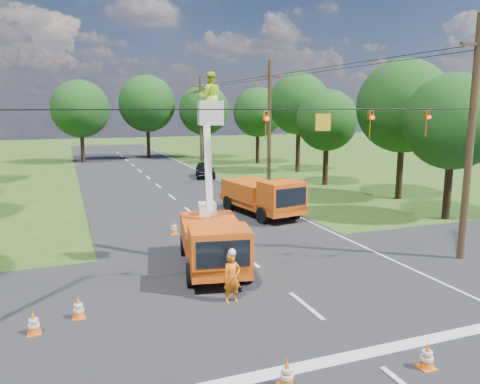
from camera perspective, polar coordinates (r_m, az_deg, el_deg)
name	(u,v)px	position (r m, az deg, el deg)	size (l,w,h in m)	color
ground	(172,197)	(33.91, -8.32, -0.65)	(140.00, 140.00, 0.00)	#285519
road_main	(172,197)	(33.91, -8.32, -0.65)	(12.00, 100.00, 0.06)	black
road_cross	(279,285)	(17.37, 4.83, -11.26)	(56.00, 10.00, 0.07)	black
stop_bar	(365,355)	(13.31, 15.00, -18.66)	(9.00, 0.45, 0.02)	silver
edge_line	(244,192)	(35.49, 0.54, -0.05)	(0.12, 90.00, 0.02)	silver
bucket_truck	(213,228)	(18.45, -3.32, -4.45)	(3.14, 6.11, 7.70)	red
second_truck	(263,196)	(27.71, 2.79, -0.46)	(3.27, 6.48, 2.32)	red
ground_worker	(232,278)	(15.58, -0.98, -10.45)	(0.62, 0.41, 1.70)	#E95813
distant_car	(205,170)	(43.14, -4.28, 2.74)	(1.70, 4.24, 1.44)	black
traffic_cone_0	(287,373)	(11.54, 5.72, -21.13)	(0.38, 0.38, 0.71)	#FF660D
traffic_cone_1	(427,356)	(12.99, 21.83, -18.05)	(0.38, 0.38, 0.71)	#FF660D
traffic_cone_2	(246,235)	(22.35, 0.78, -5.31)	(0.38, 0.38, 0.71)	#FF660D
traffic_cone_3	(263,212)	(27.40, 2.81, -2.39)	(0.38, 0.38, 0.71)	#FF660D
traffic_cone_4	(78,308)	(15.45, -19.09, -13.19)	(0.38, 0.38, 0.71)	#FF660D
traffic_cone_5	(34,323)	(14.91, -23.86, -14.41)	(0.38, 0.38, 0.71)	#FF660D
traffic_cone_7	(254,197)	(31.90, 1.72, -0.57)	(0.38, 0.38, 0.71)	#FF660D
traffic_cone_8	(174,228)	(23.95, -8.06, -4.35)	(0.38, 0.38, 0.71)	#FF660D
pole_right_near	(471,139)	(21.31, 26.29, 5.84)	(1.80, 0.30, 10.00)	#4C3823
pole_right_mid	(269,123)	(37.90, 3.59, 8.36)	(1.80, 0.30, 10.00)	#4C3823
pole_right_far	(201,118)	(56.73, -4.81, 8.98)	(1.80, 0.30, 10.00)	#4C3823
signal_span	(338,121)	(17.24, 11.91, 8.45)	(18.00, 0.29, 1.07)	black
tree_right_a	(453,122)	(29.05, 24.55, 7.78)	(5.40, 5.40, 8.28)	#382616
tree_right_b	(404,106)	(34.49, 19.33, 9.83)	(6.40, 6.40, 9.65)	#382616
tree_right_c	(327,120)	(39.19, 10.55, 8.57)	(5.00, 5.00, 7.83)	#382616
tree_right_d	(299,104)	(46.93, 7.19, 10.58)	(6.00, 6.00, 9.70)	#382616
tree_right_e	(258,112)	(53.75, 2.19, 9.68)	(5.60, 5.60, 8.63)	#382616
tree_far_a	(80,109)	(57.59, -18.89, 9.56)	(6.60, 6.60, 9.50)	#382616
tree_far_b	(147,104)	(60.39, -11.27, 10.51)	(7.00, 7.00, 10.32)	#382616
tree_far_c	(204,110)	(58.92, -4.41, 9.96)	(6.20, 6.20, 9.18)	#382616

